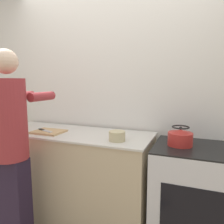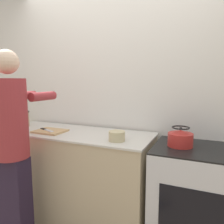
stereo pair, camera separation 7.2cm
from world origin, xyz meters
name	(u,v)px [view 2 (the right image)]	position (x,y,z in m)	size (l,w,h in m)	color
wall_back	(120,96)	(0.00, 0.68, 1.30)	(8.00, 0.05, 2.60)	white
counter	(75,174)	(-0.38, 0.31, 0.47)	(1.66, 0.64, 0.94)	#C6B28E
oven	(195,200)	(0.84, 0.30, 0.46)	(0.70, 0.60, 0.92)	silver
person	(13,141)	(-0.63, -0.25, 0.95)	(0.33, 0.57, 1.72)	#251B2F
cutting_board	(50,131)	(-0.60, 0.21, 0.95)	(0.31, 0.25, 0.02)	tan
knife	(46,130)	(-0.64, 0.20, 0.96)	(0.22, 0.11, 0.01)	silver
kettle	(180,138)	(0.70, 0.30, 0.99)	(0.21, 0.21, 0.17)	red
bowl_prep	(117,136)	(0.17, 0.17, 0.98)	(0.15, 0.15, 0.09)	#C6B789
canister_jar	(23,119)	(-1.07, 0.31, 1.03)	(0.14, 0.14, 0.18)	tan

